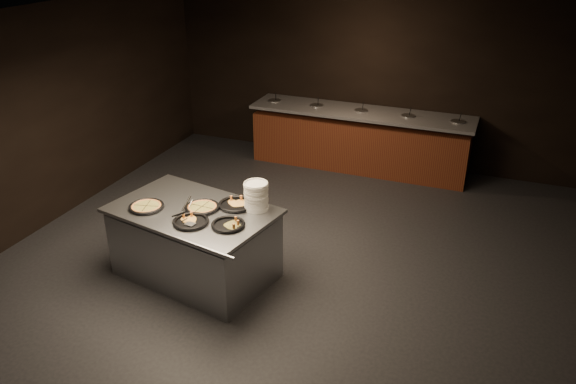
% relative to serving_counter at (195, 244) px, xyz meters
% --- Properties ---
extents(room, '(7.02, 8.02, 2.92)m').
position_rel_serving_counter_xyz_m(room, '(0.92, 0.32, 1.03)').
color(room, black).
rests_on(room, ground).
extents(salad_bar, '(3.70, 0.83, 1.18)m').
position_rel_serving_counter_xyz_m(salad_bar, '(0.92, 3.88, 0.02)').
color(salad_bar, '#5B2D15').
rests_on(salad_bar, ground).
extents(serving_counter, '(2.02, 1.51, 0.88)m').
position_rel_serving_counter_xyz_m(serving_counter, '(0.00, 0.00, 0.00)').
color(serving_counter, '#B1B4B9').
rests_on(serving_counter, ground).
extents(plate_stack, '(0.27, 0.27, 0.32)m').
position_rel_serving_counter_xyz_m(plate_stack, '(0.68, 0.27, 0.62)').
color(plate_stack, white).
rests_on(plate_stack, serving_counter).
extents(pan_veggie_whole, '(0.40, 0.40, 0.04)m').
position_rel_serving_counter_xyz_m(pan_veggie_whole, '(-0.50, -0.17, 0.48)').
color(pan_veggie_whole, black).
rests_on(pan_veggie_whole, serving_counter).
extents(pan_cheese_whole, '(0.40, 0.40, 0.04)m').
position_rel_serving_counter_xyz_m(pan_cheese_whole, '(0.10, 0.05, 0.48)').
color(pan_cheese_whole, black).
rests_on(pan_cheese_whole, serving_counter).
extents(pan_cheese_slices_a, '(0.41, 0.41, 0.04)m').
position_rel_serving_counter_xyz_m(pan_cheese_slices_a, '(0.43, 0.26, 0.48)').
color(pan_cheese_slices_a, black).
rests_on(pan_cheese_slices_a, serving_counter).
extents(pan_cheese_slices_b, '(0.40, 0.40, 0.04)m').
position_rel_serving_counter_xyz_m(pan_cheese_slices_b, '(0.15, -0.29, 0.48)').
color(pan_cheese_slices_b, black).
rests_on(pan_cheese_slices_b, serving_counter).
extents(pan_veggie_slices, '(0.37, 0.37, 0.04)m').
position_rel_serving_counter_xyz_m(pan_veggie_slices, '(0.56, -0.20, 0.48)').
color(pan_veggie_slices, black).
rests_on(pan_veggie_slices, serving_counter).
extents(server_left, '(0.09, 0.31, 0.15)m').
position_rel_serving_counter_xyz_m(server_left, '(-0.03, -0.01, 0.53)').
color(server_left, '#B1B4B9').
rests_on(server_left, serving_counter).
extents(server_right, '(0.30, 0.10, 0.14)m').
position_rel_serving_counter_xyz_m(server_right, '(0.07, -0.33, 0.53)').
color(server_right, '#B1B4B9').
rests_on(server_right, serving_counter).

